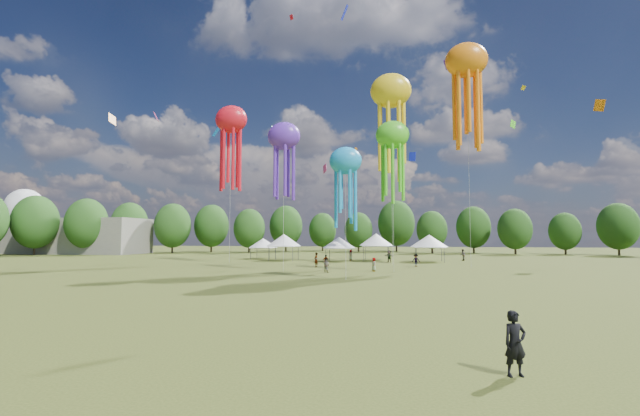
# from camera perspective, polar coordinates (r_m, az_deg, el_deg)

# --- Properties ---
(ground) EXTENTS (300.00, 300.00, 0.00)m
(ground) POSITION_cam_1_polar(r_m,az_deg,el_deg) (16.56, -9.35, -17.61)
(ground) COLOR #384416
(ground) RESTS_ON ground
(observer_main) EXTENTS (0.78, 0.64, 1.84)m
(observer_main) POSITION_cam_1_polar(r_m,az_deg,el_deg) (13.94, 24.55, -16.09)
(observer_main) COLOR black
(observer_main) RESTS_ON ground
(spectator_near) EXTENTS (0.98, 0.93, 1.60)m
(spectator_near) POSITION_cam_1_polar(r_m,az_deg,el_deg) (47.42, 0.85, -7.62)
(spectator_near) COLOR gray
(spectator_near) RESTS_ON ground
(spectators_far) EXTENTS (21.50, 24.19, 1.88)m
(spectators_far) POSITION_cam_1_polar(r_m,az_deg,el_deg) (63.32, 9.52, -6.54)
(spectators_far) COLOR gray
(spectators_far) RESTS_ON ground
(festival_tents) EXTENTS (33.66, 10.24, 4.44)m
(festival_tents) POSITION_cam_1_polar(r_m,az_deg,el_deg) (70.19, 3.03, -4.43)
(festival_tents) COLOR #47474C
(festival_tents) RESTS_ON ground
(show_kites) EXTENTS (39.17, 24.40, 29.38)m
(show_kites) POSITION_cam_1_polar(r_m,az_deg,el_deg) (58.60, 5.97, 11.95)
(show_kites) COLOR #672DCB
(show_kites) RESTS_ON ground
(small_kites) EXTENTS (74.43, 55.19, 40.56)m
(small_kites) POSITION_cam_1_polar(r_m,az_deg,el_deg) (61.40, 4.66, 20.20)
(small_kites) COLOR #672DCB
(small_kites) RESTS_ON ground
(treeline) EXTENTS (201.57, 95.24, 13.43)m
(treeline) POSITION_cam_1_polar(r_m,az_deg,el_deg) (78.25, 3.57, -1.90)
(treeline) COLOR #38281C
(treeline) RESTS_ON ground
(hangar) EXTENTS (40.00, 12.00, 8.00)m
(hangar) POSITION_cam_1_polar(r_m,az_deg,el_deg) (116.54, -31.30, -3.23)
(hangar) COLOR gray
(hangar) RESTS_ON ground
(radome) EXTENTS (9.00, 9.00, 16.00)m
(radome) POSITION_cam_1_polar(r_m,az_deg,el_deg) (132.03, -34.68, -0.51)
(radome) COLOR white
(radome) RESTS_ON ground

